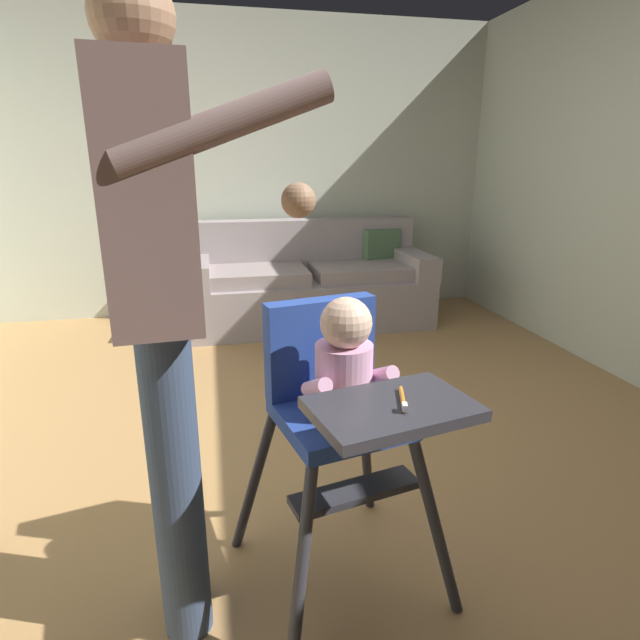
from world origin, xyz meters
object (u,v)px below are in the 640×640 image
(couch, at_px, (308,284))
(wall_clock, at_px, (154,70))
(adult_standing, at_px, (162,304))
(high_chair, at_px, (341,392))

(couch, distance_m, wall_clock, 2.14)
(adult_standing, bearing_deg, high_chair, -0.49)
(wall_clock, bearing_deg, couch, -22.19)
(couch, height_order, adult_standing, adult_standing)
(couch, relative_size, wall_clock, 7.19)
(couch, height_order, high_chair, high_chair)
(adult_standing, distance_m, wall_clock, 3.57)
(high_chair, bearing_deg, adult_standing, -97.76)
(couch, distance_m, adult_standing, 3.13)
(wall_clock, bearing_deg, adult_standing, -85.99)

